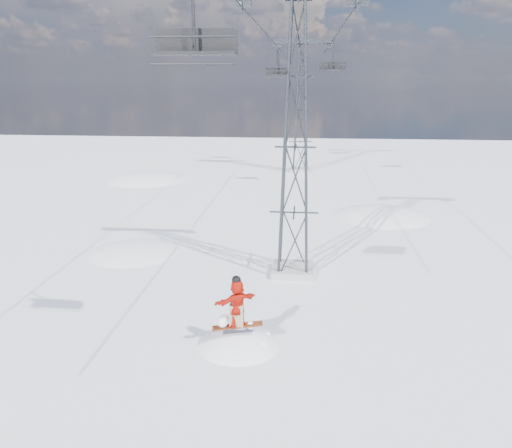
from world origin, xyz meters
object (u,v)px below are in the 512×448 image
at_px(lift_chair_near, 195,44).
at_px(lift_tower_far, 301,111).
at_px(snowboarder_jump, 239,389).
at_px(lift_tower_near, 295,148).

bearing_deg(lift_chair_near, lift_tower_far, 86.24).
bearing_deg(snowboarder_jump, lift_tower_far, 87.15).
xyz_separation_m(lift_tower_near, snowboarder_jump, (-1.56, -6.27, -7.12)).
bearing_deg(lift_tower_near, snowboarder_jump, -103.94).
xyz_separation_m(snowboarder_jump, lift_chair_near, (-0.64, -2.20, 10.58)).
distance_m(lift_tower_far, snowboarder_jump, 32.11).
distance_m(lift_tower_near, snowboarder_jump, 9.61).
relative_size(lift_tower_near, snowboarder_jump, 1.78).
bearing_deg(snowboarder_jump, lift_tower_near, 76.06).
distance_m(lift_tower_near, lift_chair_near, 9.42).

